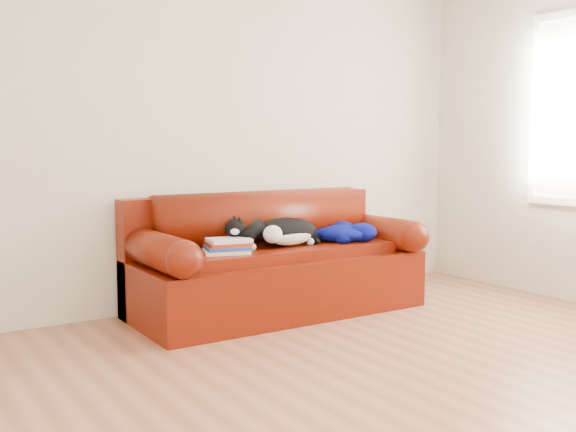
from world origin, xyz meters
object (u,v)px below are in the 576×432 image
object	(u,v)px
cat	(286,233)
book_stack	(228,246)
blanket	(344,233)
sofa_base	(277,280)

from	to	relation	value
cat	book_stack	bearing A→B (deg)	165.62
book_stack	cat	distance (m)	0.50
book_stack	cat	xyz separation A→B (m)	(0.50, 0.05, 0.05)
cat	blanket	size ratio (longest dim) A/B	1.46
sofa_base	cat	bearing A→B (deg)	-77.24
book_stack	cat	world-z (taller)	cat
sofa_base	cat	world-z (taller)	cat
sofa_base	blanket	bearing A→B (deg)	-11.01
cat	blanket	xyz separation A→B (m)	(0.51, -0.01, -0.03)
book_stack	cat	bearing A→B (deg)	5.72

